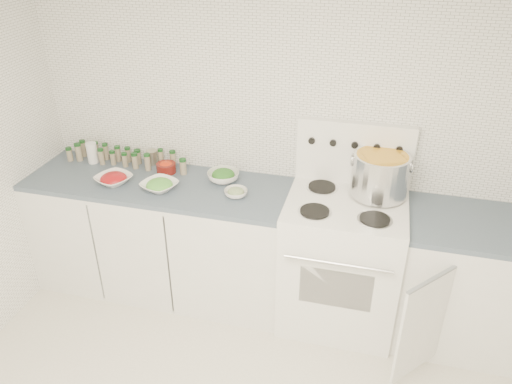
% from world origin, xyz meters
% --- Properties ---
extents(room_walls, '(3.54, 3.04, 2.52)m').
position_xyz_m(room_walls, '(0.00, 0.00, 1.56)').
color(room_walls, white).
rests_on(room_walls, ground).
extents(counter_left, '(1.85, 0.62, 0.90)m').
position_xyz_m(counter_left, '(-0.82, 1.19, 0.45)').
color(counter_left, white).
rests_on(counter_left, ground).
extents(stove, '(0.76, 0.70, 1.36)m').
position_xyz_m(stove, '(0.48, 1.19, 0.50)').
color(stove, white).
rests_on(stove, ground).
extents(counter_right, '(0.89, 0.93, 0.90)m').
position_xyz_m(counter_right, '(1.30, 1.19, 0.45)').
color(counter_right, white).
rests_on(counter_right, ground).
extents(stock_pot, '(0.38, 0.36, 0.27)m').
position_xyz_m(stock_pot, '(0.66, 1.32, 1.09)').
color(stock_pot, silver).
rests_on(stock_pot, stove).
extents(bowl_tomato, '(0.30, 0.30, 0.08)m').
position_xyz_m(bowl_tomato, '(-1.10, 1.10, 0.93)').
color(bowl_tomato, white).
rests_on(bowl_tomato, counter_left).
extents(bowl_snowpea, '(0.30, 0.30, 0.08)m').
position_xyz_m(bowl_snowpea, '(-0.76, 1.09, 0.93)').
color(bowl_snowpea, white).
rests_on(bowl_snowpea, counter_left).
extents(bowl_broccoli, '(0.24, 0.24, 0.09)m').
position_xyz_m(bowl_broccoli, '(-0.38, 1.32, 0.94)').
color(bowl_broccoli, white).
rests_on(bowl_broccoli, counter_left).
extents(bowl_zucchini, '(0.16, 0.16, 0.06)m').
position_xyz_m(bowl_zucchini, '(-0.24, 1.14, 0.93)').
color(bowl_zucchini, white).
rests_on(bowl_zucchini, counter_left).
extents(bowl_pepper, '(0.14, 0.14, 0.08)m').
position_xyz_m(bowl_pepper, '(-0.82, 1.35, 0.94)').
color(bowl_pepper, '#621510').
rests_on(bowl_pepper, counter_left).
extents(salt_canister, '(0.09, 0.09, 0.15)m').
position_xyz_m(salt_canister, '(-1.41, 1.36, 0.98)').
color(salt_canister, white).
rests_on(salt_canister, counter_left).
extents(tin_can, '(0.09, 0.09, 0.11)m').
position_xyz_m(tin_can, '(-0.98, 1.45, 0.95)').
color(tin_can, '#A29D89').
rests_on(tin_can, counter_left).
extents(spice_cluster, '(0.95, 0.15, 0.14)m').
position_xyz_m(spice_cluster, '(-1.19, 1.39, 0.96)').
color(spice_cluster, gray).
rests_on(spice_cluster, counter_left).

